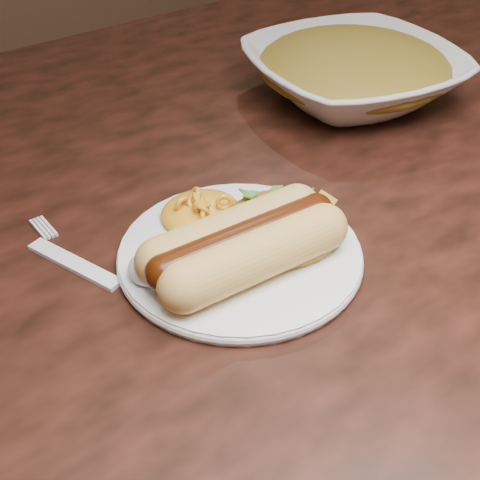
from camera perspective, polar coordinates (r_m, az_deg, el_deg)
table at (r=0.73m, az=-4.68°, el=-1.78°), size 1.60×0.90×0.75m
plate at (r=0.57m, az=-0.00°, el=-1.22°), size 0.27×0.27×0.01m
hotdog at (r=0.54m, az=0.39°, el=-0.26°), size 0.15×0.08×0.04m
mac_and_cheese at (r=0.60m, az=-3.41°, el=3.19°), size 0.08×0.08×0.03m
sour_cream at (r=0.54m, az=-7.56°, el=-2.06°), size 0.04×0.04×0.02m
taco_salad at (r=0.58m, az=3.50°, el=1.99°), size 0.11×0.10×0.05m
fork at (r=0.59m, az=-13.95°, el=-1.99°), size 0.06×0.13×0.00m
serving_bowl at (r=0.85m, az=9.61°, el=13.72°), size 0.29×0.29×0.06m
bowl_filling at (r=0.84m, az=9.75°, el=14.94°), size 0.30×0.30×0.06m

